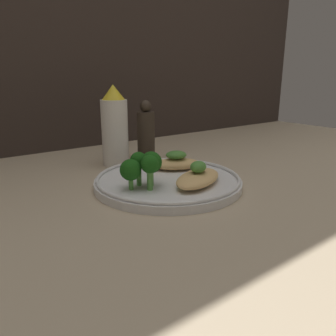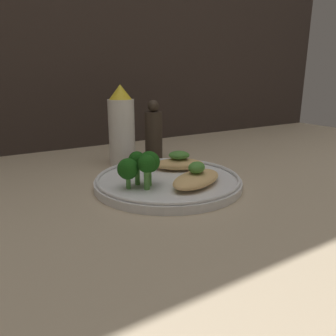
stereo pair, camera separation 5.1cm
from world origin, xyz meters
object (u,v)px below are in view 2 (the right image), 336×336
sauce_bottle (122,127)px  pepper_grinder (154,133)px  plate (168,181)px  broccoli_bunch (140,165)px

sauce_bottle → pepper_grinder: (8.05, -0.00, -2.13)cm
plate → sauce_bottle: size_ratio=1.51×
broccoli_bunch → pepper_grinder: (13.72, 20.03, 1.01)cm
broccoli_bunch → sauce_bottle: bearing=74.2°
sauce_bottle → pepper_grinder: sauce_bottle is taller
broccoli_bunch → pepper_grinder: 24.30cm
broccoli_bunch → sauce_bottle: sauce_bottle is taller
broccoli_bunch → pepper_grinder: pepper_grinder is taller
pepper_grinder → sauce_bottle: bearing=180.0°
plate → broccoli_bunch: 7.65cm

